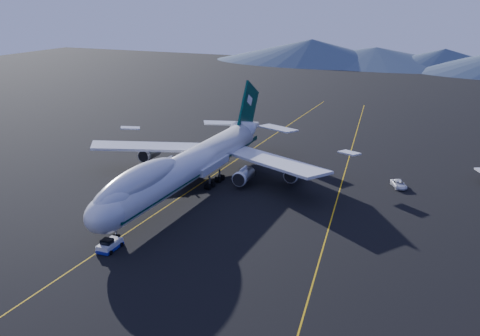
% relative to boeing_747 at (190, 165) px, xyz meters
% --- Properties ---
extents(ground, '(500.00, 500.00, 0.00)m').
position_rel_boeing_747_xyz_m(ground, '(-0.00, -0.03, -5.81)').
color(ground, black).
rests_on(ground, ground).
extents(taxiway_line_main, '(0.25, 220.00, 0.01)m').
position_rel_boeing_747_xyz_m(taxiway_line_main, '(-0.00, -0.03, -5.80)').
color(taxiway_line_main, '#C99A0B').
rests_on(taxiway_line_main, ground).
extents(taxiway_line_side, '(28.08, 198.09, 0.01)m').
position_rel_boeing_747_xyz_m(taxiway_line_side, '(30.00, 9.97, -5.80)').
color(taxiway_line_side, '#C99A0B').
rests_on(taxiway_line_side, ground).
extents(boeing_747, '(59.62, 72.43, 19.37)m').
position_rel_boeing_747_xyz_m(boeing_747, '(0.00, 0.00, 0.00)').
color(boeing_747, silver).
rests_on(boeing_747, ground).
extents(pushback_tug, '(2.90, 4.86, 2.08)m').
position_rel_boeing_747_xyz_m(pushback_tug, '(1.22, -29.99, -5.16)').
color(pushback_tug, silver).
rests_on(pushback_tug, ground).
extents(service_van, '(4.60, 5.94, 1.50)m').
position_rel_boeing_747_xyz_m(service_van, '(40.98, 20.05, -5.06)').
color(service_van, white).
rests_on(service_van, ground).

